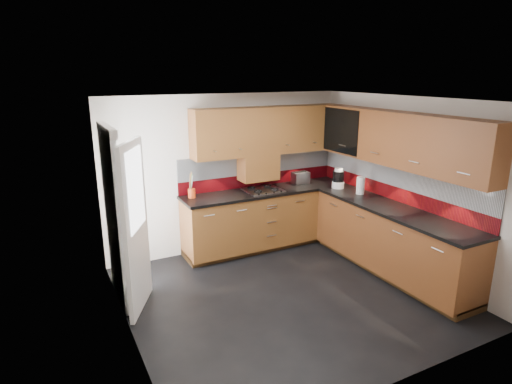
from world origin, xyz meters
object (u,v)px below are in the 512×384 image
food_processor (338,179)px  toaster (301,178)px  utensil_pot (192,192)px  gas_hob (263,190)px

food_processor → toaster: bearing=126.4°
utensil_pot → toaster: utensil_pot is taller
toaster → food_processor: (0.37, -0.50, 0.05)m
utensil_pot → gas_hob: bearing=-7.7°
gas_hob → utensil_pot: (-1.10, 0.15, 0.07)m
toaster → food_processor: bearing=-53.6°
utensil_pot → food_processor: utensil_pot is taller
toaster → food_processor: food_processor is taller
food_processor → gas_hob: bearing=161.0°
gas_hob → toaster: size_ratio=2.00×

